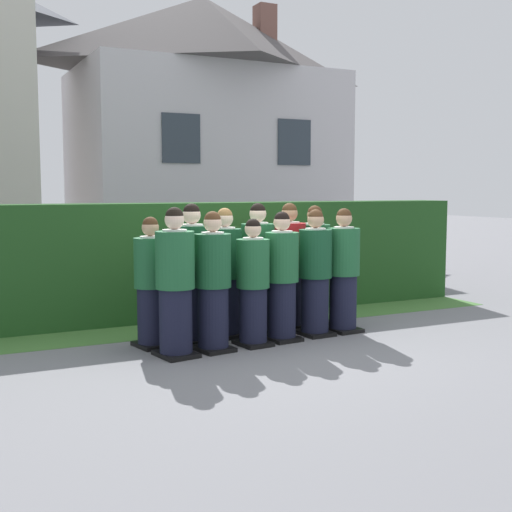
# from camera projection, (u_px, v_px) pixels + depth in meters

# --- Properties ---
(ground_plane) EXTENTS (60.00, 60.00, 0.00)m
(ground_plane) POSITION_uv_depth(u_px,v_px,m) (266.00, 342.00, 8.26)
(ground_plane) COLOR slate
(student_front_row_0) EXTENTS (0.46, 0.54, 1.69)m
(student_front_row_0) POSITION_uv_depth(u_px,v_px,m) (175.00, 286.00, 7.49)
(student_front_row_0) COLOR black
(student_front_row_0) RESTS_ON ground
(student_front_row_1) EXTENTS (0.44, 0.52, 1.64)m
(student_front_row_1) POSITION_uv_depth(u_px,v_px,m) (213.00, 285.00, 7.77)
(student_front_row_1) COLOR black
(student_front_row_1) RESTS_ON ground
(student_front_row_2) EXTENTS (0.41, 0.48, 1.54)m
(student_front_row_2) POSITION_uv_depth(u_px,v_px,m) (253.00, 286.00, 8.04)
(student_front_row_2) COLOR black
(student_front_row_2) RESTS_ON ground
(student_front_row_3) EXTENTS (0.42, 0.53, 1.62)m
(student_front_row_3) POSITION_uv_depth(u_px,v_px,m) (282.00, 279.00, 8.31)
(student_front_row_3) COLOR black
(student_front_row_3) RESTS_ON ground
(student_front_row_4) EXTENTS (0.42, 0.49, 1.63)m
(student_front_row_4) POSITION_uv_depth(u_px,v_px,m) (315.00, 276.00, 8.61)
(student_front_row_4) COLOR black
(student_front_row_4) RESTS_ON ground
(student_front_row_5) EXTENTS (0.43, 0.53, 1.64)m
(student_front_row_5) POSITION_uv_depth(u_px,v_px,m) (343.00, 273.00, 8.84)
(student_front_row_5) COLOR black
(student_front_row_5) RESTS_ON ground
(student_rear_row_0) EXTENTS (0.43, 0.53, 1.57)m
(student_rear_row_0) POSITION_uv_depth(u_px,v_px,m) (151.00, 285.00, 7.96)
(student_rear_row_0) COLOR black
(student_rear_row_0) RESTS_ON ground
(student_rear_row_1) EXTENTS (0.47, 0.57, 1.72)m
(student_rear_row_1) POSITION_uv_depth(u_px,v_px,m) (192.00, 276.00, 8.22)
(student_rear_row_1) COLOR black
(student_rear_row_1) RESTS_ON ground
(student_rear_row_2) EXTENTS (0.43, 0.49, 1.65)m
(student_rear_row_2) POSITION_uv_depth(u_px,v_px,m) (225.00, 276.00, 8.51)
(student_rear_row_2) COLOR black
(student_rear_row_2) RESTS_ON ground
(student_rear_row_3) EXTENTS (0.44, 0.51, 1.71)m
(student_rear_row_3) POSITION_uv_depth(u_px,v_px,m) (258.00, 271.00, 8.83)
(student_rear_row_3) COLOR black
(student_rear_row_3) RESTS_ON ground
(student_in_red_blazer) EXTENTS (0.48, 0.55, 1.70)m
(student_in_red_blazer) POSITION_uv_depth(u_px,v_px,m) (289.00, 268.00, 9.08)
(student_in_red_blazer) COLOR black
(student_in_red_blazer) RESTS_ON ground
(student_rear_row_5) EXTENTS (0.46, 0.54, 1.66)m
(student_rear_row_5) POSITION_uv_depth(u_px,v_px,m) (314.00, 268.00, 9.35)
(student_rear_row_5) COLOR black
(student_rear_row_5) RESTS_ON ground
(hedge) EXTENTS (8.84, 0.70, 1.69)m
(hedge) POSITION_uv_depth(u_px,v_px,m) (204.00, 259.00, 10.00)
(hedge) COLOR #214C1E
(hedge) RESTS_ON ground
(school_building_annex) EXTENTS (6.85, 4.63, 6.80)m
(school_building_annex) POSITION_uv_depth(u_px,v_px,m) (205.00, 128.00, 17.46)
(school_building_annex) COLOR silver
(school_building_annex) RESTS_ON ground
(lawn_strip) EXTENTS (8.84, 0.90, 0.01)m
(lawn_strip) POSITION_uv_depth(u_px,v_px,m) (225.00, 324.00, 9.38)
(lawn_strip) COLOR #477A38
(lawn_strip) RESTS_ON ground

